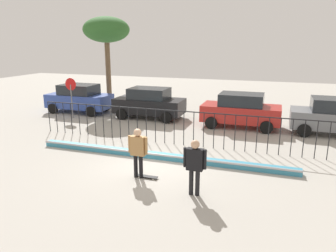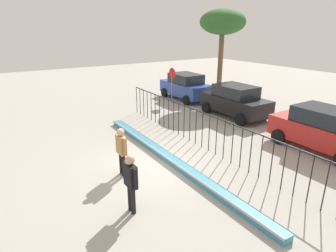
% 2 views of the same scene
% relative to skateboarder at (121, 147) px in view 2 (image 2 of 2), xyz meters
% --- Properties ---
extents(ground_plane, '(60.00, 60.00, 0.00)m').
position_rel_skateboarder_xyz_m(ground_plane, '(0.03, 0.90, -1.08)').
color(ground_plane, '#ADA89E').
extents(bowl_coping_ledge, '(11.00, 0.40, 0.27)m').
position_rel_skateboarder_xyz_m(bowl_coping_ledge, '(0.03, 2.02, -0.96)').
color(bowl_coping_ledge, teal).
rests_on(bowl_coping_ledge, ground).
extents(perimeter_fence, '(14.04, 0.04, 1.63)m').
position_rel_skateboarder_xyz_m(perimeter_fence, '(0.03, 4.05, -0.06)').
color(perimeter_fence, black).
rests_on(perimeter_fence, ground).
extents(skateboarder, '(0.73, 0.27, 1.80)m').
position_rel_skateboarder_xyz_m(skateboarder, '(0.00, 0.00, 0.00)').
color(skateboarder, black).
rests_on(skateboarder, ground).
extents(skateboard, '(0.80, 0.20, 0.07)m').
position_rel_skateboarder_xyz_m(skateboard, '(0.30, 0.04, -1.02)').
color(skateboard, black).
rests_on(skateboard, ground).
extents(camera_operator, '(0.73, 0.27, 1.81)m').
position_rel_skateboarder_xyz_m(camera_operator, '(2.21, -0.68, 0.01)').
color(camera_operator, black).
rests_on(camera_operator, ground).
extents(parked_car_blue, '(4.30, 2.12, 1.90)m').
position_rel_skateboarder_xyz_m(parked_car_blue, '(-8.19, 8.70, -0.11)').
color(parked_car_blue, '#2D479E').
rests_on(parked_car_blue, ground).
extents(parked_car_black, '(4.30, 2.12, 1.90)m').
position_rel_skateboarder_xyz_m(parked_car_black, '(-3.07, 8.64, -0.11)').
color(parked_car_black, black).
rests_on(parked_car_black, ground).
extents(parked_car_red, '(4.30, 2.12, 1.90)m').
position_rel_skateboarder_xyz_m(parked_car_red, '(2.60, 8.26, -0.11)').
color(parked_car_red, '#B2231E').
rests_on(parked_car_red, ground).
extents(stop_sign, '(0.76, 0.07, 2.50)m').
position_rel_skateboarder_xyz_m(stop_sign, '(-7.70, 7.18, 0.54)').
color(stop_sign, slate).
rests_on(stop_sign, ground).
extents(palm_tree_short, '(3.25, 3.25, 6.38)m').
position_rel_skateboarder_xyz_m(palm_tree_short, '(-7.24, 11.12, 4.31)').
color(palm_tree_short, brown).
rests_on(palm_tree_short, ground).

